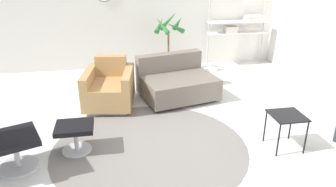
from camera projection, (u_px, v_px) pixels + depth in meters
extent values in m
plane|color=silver|center=(157.00, 143.00, 4.21)|extent=(12.00, 12.00, 0.00)
cube|color=silver|center=(133.00, 0.00, 6.63)|extent=(12.00, 0.06, 2.80)
cylinder|color=slate|center=(150.00, 147.00, 4.11)|extent=(2.45, 2.45, 0.01)
cylinder|color=#BCBCC1|center=(19.00, 166.00, 3.73)|extent=(0.57, 0.57, 0.02)
cylinder|color=#BCBCC1|center=(16.00, 154.00, 3.66)|extent=(0.06, 0.06, 0.31)
cube|color=black|center=(13.00, 139.00, 3.58)|extent=(0.66, 0.68, 0.06)
cylinder|color=#BCBCC1|center=(77.00, 150.00, 4.04)|extent=(0.36, 0.36, 0.02)
cylinder|color=#BCBCC1|center=(76.00, 139.00, 3.99)|extent=(0.05, 0.05, 0.28)
cube|color=black|center=(74.00, 127.00, 3.92)|extent=(0.45, 0.38, 0.06)
cube|color=silver|center=(110.00, 104.00, 5.26)|extent=(0.71, 0.80, 0.06)
cube|color=#AD8451|center=(109.00, 92.00, 5.18)|extent=(0.62, 0.93, 0.35)
cube|color=#AD8451|center=(111.00, 65.00, 5.37)|extent=(0.52, 0.25, 0.33)
cube|color=#AD8451|center=(129.00, 87.00, 5.15)|extent=(0.25, 0.87, 0.53)
cube|color=#AD8451|center=(89.00, 87.00, 5.14)|extent=(0.25, 0.87, 0.53)
cube|color=black|center=(178.00, 96.00, 5.56)|extent=(1.21, 1.02, 0.05)
cube|color=#70665B|center=(178.00, 86.00, 5.49)|extent=(1.35, 1.18, 0.34)
cube|color=#70665B|center=(169.00, 62.00, 5.68)|extent=(1.19, 0.46, 0.30)
cube|color=black|center=(287.00, 115.00, 3.96)|extent=(0.39, 0.39, 0.02)
cylinder|color=black|center=(278.00, 140.00, 3.85)|extent=(0.02, 0.02, 0.43)
cylinder|color=black|center=(306.00, 138.00, 3.91)|extent=(0.02, 0.02, 0.43)
cylinder|color=black|center=(265.00, 126.00, 4.18)|extent=(0.02, 0.02, 0.43)
cylinder|color=black|center=(291.00, 124.00, 4.23)|extent=(0.02, 0.02, 0.43)
cylinder|color=#333338|center=(168.00, 67.00, 6.73)|extent=(0.28, 0.28, 0.25)
cylinder|color=#382819|center=(168.00, 61.00, 6.69)|extent=(0.26, 0.26, 0.02)
cylinder|color=brown|center=(168.00, 46.00, 6.57)|extent=(0.04, 0.04, 0.62)
cone|color=#2D6B33|center=(178.00, 23.00, 6.45)|extent=(0.16, 0.46, 0.36)
cone|color=#2D6B33|center=(168.00, 21.00, 6.53)|extent=(0.40, 0.16, 0.40)
cone|color=#2D6B33|center=(160.00, 25.00, 6.46)|extent=(0.28, 0.41, 0.29)
cone|color=#2D6B33|center=(162.00, 26.00, 6.31)|extent=(0.28, 0.37, 0.32)
cone|color=#2D6B33|center=(175.00, 27.00, 6.26)|extent=(0.44, 0.30, 0.29)
cylinder|color=#BCBCC1|center=(209.00, 28.00, 7.00)|extent=(0.03, 0.03, 1.61)
cylinder|color=#BCBCC1|center=(263.00, 26.00, 7.20)|extent=(0.03, 0.03, 1.61)
cube|color=white|center=(238.00, 33.00, 7.03)|extent=(1.31, 0.28, 0.02)
cube|color=white|center=(239.00, 22.00, 6.94)|extent=(1.31, 0.28, 0.02)
cube|color=beige|center=(230.00, 29.00, 6.95)|extent=(0.25, 0.24, 0.14)
cube|color=silver|center=(254.00, 18.00, 6.95)|extent=(0.38, 0.24, 0.11)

